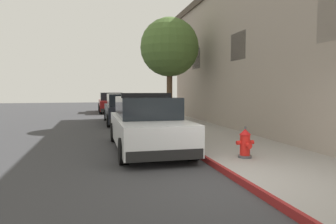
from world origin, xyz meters
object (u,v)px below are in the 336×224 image
Objects in this scene: parked_car_silver_ahead at (124,109)px; parked_car_dark_far at (111,103)px; police_cruiser at (147,125)px; fire_hydrant at (245,143)px; street_tree at (170,48)px.

parked_car_silver_ahead is 8.32m from parked_car_dark_far.
police_cruiser is at bearing -89.46° from parked_car_dark_far.
fire_hydrant is at bearing -78.82° from parked_car_silver_ahead.
street_tree reaches higher than parked_car_silver_ahead.
parked_car_dark_far is 10.71m from street_tree.
parked_car_dark_far is 18.35m from fire_hydrant.
parked_car_dark_far is at bearing 103.01° from street_tree.
police_cruiser is 7.60m from parked_car_silver_ahead.
street_tree reaches higher than police_cruiser.
fire_hydrant is 8.89m from street_tree.
police_cruiser reaches higher than parked_car_dark_far.
police_cruiser is at bearing -110.00° from street_tree.
fire_hydrant is at bearing -91.09° from street_tree.
parked_car_silver_ahead is at bearing -88.66° from parked_car_dark_far.
parked_car_silver_ahead is 1.00× the size of parked_car_dark_far.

